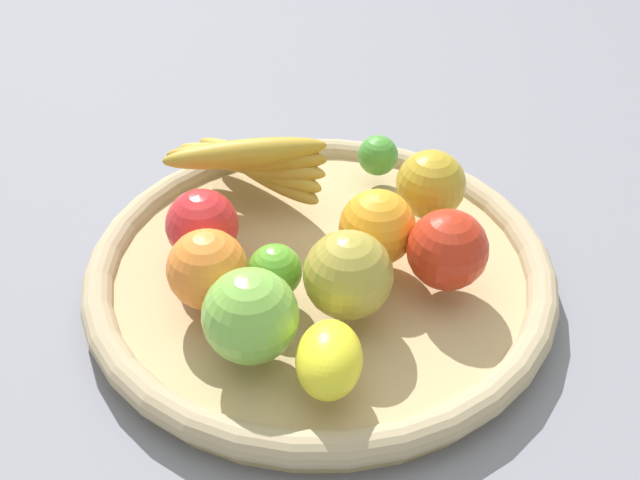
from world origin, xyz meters
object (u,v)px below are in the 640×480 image
(lemon_0, at_px, (329,360))
(orange_1, at_px, (207,269))
(apple_3, at_px, (431,185))
(apple_2, at_px, (250,316))
(apple_4, at_px, (348,275))
(banana_bunch, at_px, (253,162))
(lime_1, at_px, (275,271))
(orange_0, at_px, (377,227))
(apple_0, at_px, (447,252))
(apple_1, at_px, (202,225))
(lime_0, at_px, (378,155))

(lemon_0, bearing_deg, orange_1, 154.16)
(apple_3, height_order, lemon_0, apple_3)
(apple_2, height_order, apple_3, apple_2)
(apple_4, xyz_separation_m, orange_1, (-0.12, -0.02, -0.00))
(banana_bunch, xyz_separation_m, lime_1, (0.07, -0.14, -0.01))
(orange_0, bearing_deg, apple_0, -15.03)
(orange_1, bearing_deg, lime_1, 27.38)
(apple_0, bearing_deg, banana_bunch, 158.46)
(apple_3, bearing_deg, banana_bunch, -174.57)
(lime_1, height_order, apple_3, apple_3)
(apple_1, height_order, apple_3, apple_3)
(orange_1, relative_size, orange_0, 0.99)
(lime_1, xyz_separation_m, lime_0, (0.04, 0.21, -0.00))
(apple_1, bearing_deg, apple_4, -12.64)
(apple_2, height_order, orange_1, apple_2)
(apple_0, relative_size, orange_0, 1.03)
(lime_1, bearing_deg, orange_1, -152.62)
(apple_2, xyz_separation_m, lime_1, (-0.01, 0.07, -0.01))
(lemon_0, bearing_deg, banana_bunch, 122.99)
(apple_1, distance_m, lemon_0, 0.20)
(apple_3, bearing_deg, lime_1, -124.86)
(apple_0, bearing_deg, apple_3, 108.07)
(apple_4, bearing_deg, lemon_0, -84.37)
(apple_3, distance_m, lime_0, 0.09)
(apple_0, height_order, apple_4, apple_4)
(apple_2, bearing_deg, apple_3, 65.83)
(banana_bunch, distance_m, apple_4, 0.20)
(apple_0, height_order, apple_2, apple_2)
(apple_0, xyz_separation_m, apple_2, (-0.14, -0.13, 0.00))
(apple_1, xyz_separation_m, orange_1, (0.03, -0.06, 0.00))
(apple_2, xyz_separation_m, lemon_0, (0.07, -0.01, -0.01))
(apple_2, relative_size, apple_4, 1.01)
(apple_2, bearing_deg, lemon_0, -12.10)
(apple_1, bearing_deg, orange_0, 14.92)
(lime_0, relative_size, orange_0, 0.61)
(lime_1, bearing_deg, apple_0, 21.01)
(apple_0, relative_size, lime_0, 1.69)
(apple_2, distance_m, orange_0, 0.16)
(orange_0, bearing_deg, apple_3, 67.70)
(apple_0, distance_m, lemon_0, 0.16)
(apple_0, distance_m, apple_2, 0.19)
(apple_1, relative_size, lime_0, 1.57)
(apple_4, bearing_deg, lime_0, 96.68)
(banana_bunch, distance_m, lime_1, 0.16)
(orange_0, bearing_deg, lime_1, -135.73)
(banana_bunch, bearing_deg, lemon_0, -57.01)
(apple_2, relative_size, orange_0, 1.10)
(apple_2, height_order, lime_1, apple_2)
(apple_2, distance_m, apple_3, 0.25)
(apple_1, relative_size, orange_1, 0.96)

